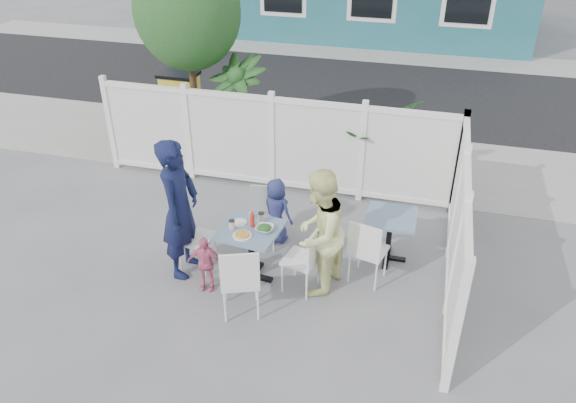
% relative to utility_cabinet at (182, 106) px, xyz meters
% --- Properties ---
extents(ground, '(80.00, 80.00, 0.00)m').
position_rel_utility_cabinet_xyz_m(ground, '(2.22, -4.00, -0.61)').
color(ground, slate).
extents(near_sidewalk, '(24.00, 2.60, 0.01)m').
position_rel_utility_cabinet_xyz_m(near_sidewalk, '(2.22, -0.20, -0.60)').
color(near_sidewalk, gray).
rests_on(near_sidewalk, ground).
extents(street, '(24.00, 5.00, 0.01)m').
position_rel_utility_cabinet_xyz_m(street, '(2.22, 3.50, -0.61)').
color(street, black).
rests_on(street, ground).
extents(far_sidewalk, '(24.00, 1.60, 0.01)m').
position_rel_utility_cabinet_xyz_m(far_sidewalk, '(2.22, 6.60, -0.60)').
color(far_sidewalk, gray).
rests_on(far_sidewalk, ground).
extents(fence_back, '(5.86, 0.08, 1.60)m').
position_rel_utility_cabinet_xyz_m(fence_back, '(2.32, -1.60, 0.18)').
color(fence_back, white).
rests_on(fence_back, ground).
extents(fence_right, '(0.08, 3.66, 1.60)m').
position_rel_utility_cabinet_xyz_m(fence_right, '(5.22, -3.40, 0.18)').
color(fence_right, white).
rests_on(fence_right, ground).
extents(tree, '(1.80, 1.62, 3.59)m').
position_rel_utility_cabinet_xyz_m(tree, '(0.62, -0.70, 1.98)').
color(tree, '#382316').
rests_on(tree, ground).
extents(utility_cabinet, '(0.66, 0.48, 1.22)m').
position_rel_utility_cabinet_xyz_m(utility_cabinet, '(0.00, 0.00, 0.00)').
color(utility_cabinet, gold).
rests_on(utility_cabinet, ground).
extents(potted_shrub_a, '(1.49, 1.49, 1.96)m').
position_rel_utility_cabinet_xyz_m(potted_shrub_a, '(1.50, -0.90, 0.37)').
color(potted_shrub_a, '#1A401E').
rests_on(potted_shrub_a, ground).
extents(potted_shrub_b, '(1.83, 1.83, 1.54)m').
position_rel_utility_cabinet_xyz_m(potted_shrub_b, '(3.83, -1.00, 0.16)').
color(potted_shrub_b, '#1A401E').
rests_on(potted_shrub_b, ground).
extents(main_table, '(0.80, 0.80, 0.76)m').
position_rel_utility_cabinet_xyz_m(main_table, '(2.73, -3.95, -0.02)').
color(main_table, '#47638A').
rests_on(main_table, ground).
extents(spare_table, '(0.66, 0.66, 0.69)m').
position_rel_utility_cabinet_xyz_m(spare_table, '(4.39, -3.09, -0.07)').
color(spare_table, '#47638A').
rests_on(spare_table, ground).
extents(chair_left, '(0.41, 0.43, 0.93)m').
position_rel_utility_cabinet_xyz_m(chair_left, '(1.89, -3.92, -0.07)').
color(chair_left, white).
rests_on(chair_left, ground).
extents(chair_right, '(0.48, 0.49, 0.92)m').
position_rel_utility_cabinet_xyz_m(chair_right, '(3.47, -4.02, -0.07)').
color(chair_right, white).
rests_on(chair_right, ground).
extents(chair_back, '(0.44, 0.43, 0.86)m').
position_rel_utility_cabinet_xyz_m(chair_back, '(2.64, -3.14, -0.11)').
color(chair_back, white).
rests_on(chair_back, ground).
extents(chair_near, '(0.57, 0.57, 0.99)m').
position_rel_utility_cabinet_xyz_m(chair_near, '(2.84, -4.69, -0.03)').
color(chair_near, white).
rests_on(chair_near, ground).
extents(chair_spare, '(0.51, 0.50, 0.94)m').
position_rel_utility_cabinet_xyz_m(chair_spare, '(4.16, -3.69, -0.06)').
color(chair_spare, white).
rests_on(chair_spare, ground).
extents(man, '(0.47, 0.70, 1.89)m').
position_rel_utility_cabinet_xyz_m(man, '(1.83, -4.03, 0.34)').
color(man, '#101638').
rests_on(man, ground).
extents(woman, '(0.81, 0.94, 1.66)m').
position_rel_utility_cabinet_xyz_m(woman, '(3.60, -3.94, 0.22)').
color(woman, '#F2F65C').
rests_on(woman, ground).
extents(boy, '(0.55, 0.45, 0.98)m').
position_rel_utility_cabinet_xyz_m(boy, '(2.80, -3.05, -0.12)').
color(boy, navy).
rests_on(boy, ground).
extents(toddler, '(0.47, 0.25, 0.77)m').
position_rel_utility_cabinet_xyz_m(toddler, '(2.24, -4.32, -0.22)').
color(toddler, '#DC678D').
rests_on(toddler, ground).
extents(plate_main, '(0.24, 0.24, 0.01)m').
position_rel_utility_cabinet_xyz_m(plate_main, '(2.69, -4.13, 0.16)').
color(plate_main, white).
rests_on(plate_main, main_table).
extents(plate_side, '(0.20, 0.20, 0.01)m').
position_rel_utility_cabinet_xyz_m(plate_side, '(2.55, -3.87, 0.15)').
color(plate_side, white).
rests_on(plate_side, main_table).
extents(salad_bowl, '(0.22, 0.22, 0.05)m').
position_rel_utility_cabinet_xyz_m(salad_bowl, '(2.91, -3.95, 0.18)').
color(salad_bowl, white).
rests_on(salad_bowl, main_table).
extents(coffee_cup_a, '(0.07, 0.07, 0.11)m').
position_rel_utility_cabinet_xyz_m(coffee_cup_a, '(2.51, -4.01, 0.20)').
color(coffee_cup_a, beige).
rests_on(coffee_cup_a, main_table).
extents(coffee_cup_b, '(0.08, 0.08, 0.11)m').
position_rel_utility_cabinet_xyz_m(coffee_cup_b, '(2.81, -3.76, 0.21)').
color(coffee_cup_b, beige).
rests_on(coffee_cup_b, main_table).
extents(ketchup_bottle, '(0.06, 0.06, 0.18)m').
position_rel_utility_cabinet_xyz_m(ketchup_bottle, '(2.74, -3.90, 0.24)').
color(ketchup_bottle, red).
rests_on(ketchup_bottle, main_table).
extents(salt_shaker, '(0.03, 0.03, 0.08)m').
position_rel_utility_cabinet_xyz_m(salt_shaker, '(2.65, -3.71, 0.19)').
color(salt_shaker, white).
rests_on(salt_shaker, main_table).
extents(pepper_shaker, '(0.03, 0.03, 0.07)m').
position_rel_utility_cabinet_xyz_m(pepper_shaker, '(2.67, -3.71, 0.19)').
color(pepper_shaker, black).
rests_on(pepper_shaker, main_table).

